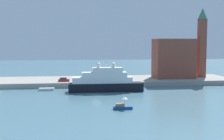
{
  "coord_description": "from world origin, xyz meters",
  "views": [
    {
      "loc": [
        -6.11,
        -87.36,
        15.27
      ],
      "look_at": [
        5.45,
        6.0,
        7.04
      ],
      "focal_mm": 47.73,
      "sensor_mm": 36.0,
      "label": 1
    }
  ],
  "objects_px": {
    "large_yacht": "(105,82)",
    "work_barge": "(47,89)",
    "mooring_bollard": "(97,81)",
    "parked_car": "(64,80)",
    "harbor_building": "(173,58)",
    "small_motorboat": "(123,106)",
    "person_figure": "(77,80)",
    "bell_tower": "(202,40)"
  },
  "relations": [
    {
      "from": "large_yacht",
      "to": "mooring_bollard",
      "type": "xyz_separation_m",
      "value": [
        -1.94,
        10.14,
        -0.98
      ]
    },
    {
      "from": "parked_car",
      "to": "mooring_bollard",
      "type": "xyz_separation_m",
      "value": [
        11.65,
        -2.96,
        -0.25
      ]
    },
    {
      "from": "large_yacht",
      "to": "parked_car",
      "type": "distance_m",
      "value": 18.89
    },
    {
      "from": "bell_tower",
      "to": "parked_car",
      "type": "bearing_deg",
      "value": -171.75
    },
    {
      "from": "mooring_bollard",
      "to": "small_motorboat",
      "type": "bearing_deg",
      "value": -84.66
    },
    {
      "from": "small_motorboat",
      "to": "bell_tower",
      "type": "height_order",
      "value": "bell_tower"
    },
    {
      "from": "small_motorboat",
      "to": "parked_car",
      "type": "xyz_separation_m",
      "value": [
        -15.1,
        39.91,
        1.56
      ]
    },
    {
      "from": "small_motorboat",
      "to": "harbor_building",
      "type": "height_order",
      "value": "harbor_building"
    },
    {
      "from": "harbor_building",
      "to": "parked_car",
      "type": "height_order",
      "value": "harbor_building"
    },
    {
      "from": "large_yacht",
      "to": "small_motorboat",
      "type": "xyz_separation_m",
      "value": [
        1.51,
        -26.81,
        -2.29
      ]
    },
    {
      "from": "person_figure",
      "to": "mooring_bollard",
      "type": "distance_m",
      "value": 7.06
    },
    {
      "from": "large_yacht",
      "to": "work_barge",
      "type": "relative_size",
      "value": 4.94
    },
    {
      "from": "large_yacht",
      "to": "mooring_bollard",
      "type": "distance_m",
      "value": 10.37
    },
    {
      "from": "person_figure",
      "to": "work_barge",
      "type": "bearing_deg",
      "value": -147.46
    },
    {
      "from": "harbor_building",
      "to": "bell_tower",
      "type": "xyz_separation_m",
      "value": [
        12.41,
        1.58,
        7.37
      ]
    },
    {
      "from": "parked_car",
      "to": "person_figure",
      "type": "bearing_deg",
      "value": -32.14
    },
    {
      "from": "work_barge",
      "to": "mooring_bollard",
      "type": "bearing_deg",
      "value": 20.2
    },
    {
      "from": "bell_tower",
      "to": "parked_car",
      "type": "distance_m",
      "value": 57.79
    },
    {
      "from": "large_yacht",
      "to": "harbor_building",
      "type": "xyz_separation_m",
      "value": [
        29.37,
        19.55,
        6.42
      ]
    },
    {
      "from": "large_yacht",
      "to": "small_motorboat",
      "type": "height_order",
      "value": "large_yacht"
    },
    {
      "from": "work_barge",
      "to": "harbor_building",
      "type": "distance_m",
      "value": 51.49
    },
    {
      "from": "mooring_bollard",
      "to": "parked_car",
      "type": "bearing_deg",
      "value": 165.73
    },
    {
      "from": "harbor_building",
      "to": "work_barge",
      "type": "bearing_deg",
      "value": -162.04
    },
    {
      "from": "harbor_building",
      "to": "bell_tower",
      "type": "distance_m",
      "value": 14.51
    },
    {
      "from": "large_yacht",
      "to": "person_figure",
      "type": "height_order",
      "value": "large_yacht"
    },
    {
      "from": "harbor_building",
      "to": "mooring_bollard",
      "type": "xyz_separation_m",
      "value": [
        -31.31,
        -9.41,
        -7.39
      ]
    },
    {
      "from": "large_yacht",
      "to": "person_figure",
      "type": "distance_m",
      "value": 13.61
    },
    {
      "from": "work_barge",
      "to": "person_figure",
      "type": "distance_m",
      "value": 11.88
    },
    {
      "from": "small_motorboat",
      "to": "bell_tower",
      "type": "distance_m",
      "value": 64.63
    },
    {
      "from": "bell_tower",
      "to": "person_figure",
      "type": "distance_m",
      "value": 53.87
    },
    {
      "from": "person_figure",
      "to": "mooring_bollard",
      "type": "relative_size",
      "value": 2.26
    },
    {
      "from": "bell_tower",
      "to": "parked_car",
      "type": "height_order",
      "value": "bell_tower"
    },
    {
      "from": "large_yacht",
      "to": "mooring_bollard",
      "type": "relative_size",
      "value": 33.26
    },
    {
      "from": "work_barge",
      "to": "parked_car",
      "type": "relative_size",
      "value": 1.22
    },
    {
      "from": "bell_tower",
      "to": "person_figure",
      "type": "bearing_deg",
      "value": -167.86
    },
    {
      "from": "mooring_bollard",
      "to": "bell_tower",
      "type": "bearing_deg",
      "value": 14.11
    },
    {
      "from": "bell_tower",
      "to": "person_figure",
      "type": "relative_size",
      "value": 17.17
    },
    {
      "from": "large_yacht",
      "to": "harbor_building",
      "type": "distance_m",
      "value": 35.86
    },
    {
      "from": "small_motorboat",
      "to": "person_figure",
      "type": "distance_m",
      "value": 38.51
    },
    {
      "from": "small_motorboat",
      "to": "person_figure",
      "type": "height_order",
      "value": "person_figure"
    },
    {
      "from": "work_barge",
      "to": "mooring_bollard",
      "type": "xyz_separation_m",
      "value": [
        16.9,
        6.22,
        1.72
      ]
    },
    {
      "from": "work_barge",
      "to": "mooring_bollard",
      "type": "distance_m",
      "value": 18.09
    }
  ]
}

